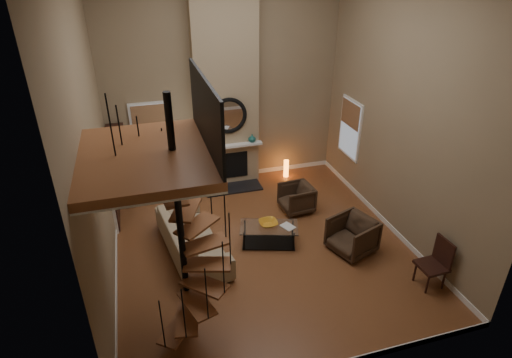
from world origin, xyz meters
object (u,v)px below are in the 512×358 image
object	(u,v)px
floor_lamp	(190,150)
side_chair	(436,261)
armchair_far	(355,234)
accent_lamp	(286,168)
sofa	(191,237)
coffee_table	(269,233)
hutch	(120,167)
armchair_near	(299,198)

from	to	relation	value
floor_lamp	side_chair	world-z (taller)	floor_lamp
armchair_far	side_chair	size ratio (longest dim) A/B	0.84
accent_lamp	armchair_far	bearing A→B (deg)	-85.87
side_chair	sofa	bearing A→B (deg)	152.12
armchair_far	accent_lamp	distance (m)	3.51
coffee_table	side_chair	size ratio (longest dim) A/B	1.33
hutch	floor_lamp	world-z (taller)	hutch
hutch	armchair_near	distance (m)	4.42
floor_lamp	sofa	bearing A→B (deg)	-100.01
armchair_far	floor_lamp	size ratio (longest dim) A/B	0.50
coffee_table	accent_lamp	bearing A→B (deg)	63.44
armchair_near	coffee_table	world-z (taller)	armchair_near
hutch	armchair_far	size ratio (longest dim) A/B	2.27
hutch	side_chair	bearing A→B (deg)	-41.21
hutch	sofa	bearing A→B (deg)	-63.37
armchair_near	armchair_far	distance (m)	1.83
armchair_far	armchair_near	bearing A→B (deg)	178.27
hutch	sofa	xyz separation A→B (m)	(1.30, -2.60, -0.55)
floor_lamp	side_chair	size ratio (longest dim) A/B	1.70
armchair_far	accent_lamp	bearing A→B (deg)	164.36
coffee_table	floor_lamp	bearing A→B (deg)	119.19
sofa	coffee_table	xyz separation A→B (m)	(1.63, -0.18, -0.11)
hutch	accent_lamp	world-z (taller)	hutch
floor_lamp	armchair_far	bearing A→B (deg)	-44.59
coffee_table	armchair_far	bearing A→B (deg)	-20.97
armchair_far	coffee_table	distance (m)	1.80
accent_lamp	side_chair	bearing A→B (deg)	-76.76
hutch	floor_lamp	xyz separation A→B (m)	(1.67, -0.52, 0.46)
hutch	side_chair	distance (m)	7.34
hutch	armchair_near	bearing A→B (deg)	-22.59
armchair_near	armchair_far	world-z (taller)	armchair_far
coffee_table	floor_lamp	distance (m)	2.82
floor_lamp	accent_lamp	world-z (taller)	floor_lamp
armchair_far	accent_lamp	size ratio (longest dim) A/B	1.73
hutch	accent_lamp	size ratio (longest dim) A/B	3.93
accent_lamp	side_chair	world-z (taller)	side_chair
hutch	side_chair	xyz separation A→B (m)	(5.51, -4.83, -0.42)
hutch	sofa	distance (m)	2.96
hutch	armchair_far	world-z (taller)	hutch
floor_lamp	accent_lamp	bearing A→B (deg)	12.63
coffee_table	hutch	bearing A→B (deg)	136.53
hutch	floor_lamp	size ratio (longest dim) A/B	1.13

